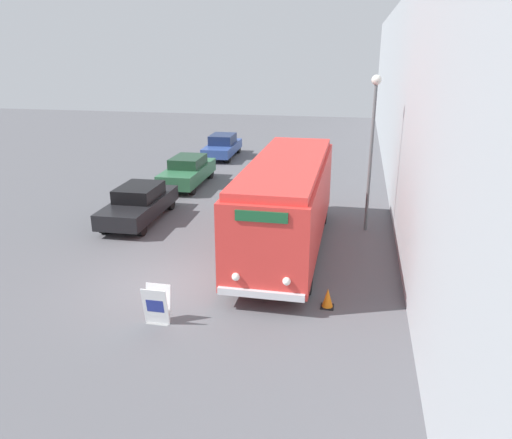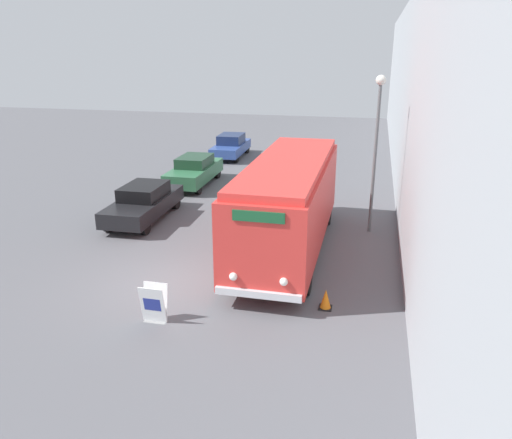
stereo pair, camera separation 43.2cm
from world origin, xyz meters
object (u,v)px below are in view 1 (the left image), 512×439
Objects in this scene: parked_car_mid at (188,171)px; traffic_cone at (328,298)px; vintage_bus at (286,201)px; streetlamp at (373,131)px; sign_board at (157,306)px; parked_car_far at (222,146)px; parked_car_near at (139,203)px.

traffic_cone is (7.94, -11.52, -0.48)m from parked_car_mid.
vintage_bus is 4.36m from streetlamp.
traffic_cone is (4.24, 1.72, -0.23)m from sign_board.
streetlamp is at bearing 44.20° from vintage_bus.
sign_board is 20.75m from parked_car_far.
streetlamp is at bearing 57.30° from sign_board.
parked_car_far is (-0.10, 7.16, -0.02)m from parked_car_mid.
vintage_bus is 16.36× the size of traffic_cone.
streetlamp is (2.76, 2.69, 2.03)m from vintage_bus.
parked_car_near is 5.72m from parked_car_mid.
sign_board is 10.34m from streetlamp.
parked_car_far is (-6.31, 14.85, -1.08)m from vintage_bus.
streetlamp is 1.29× the size of parked_car_far.
parked_car_near is at bearing 162.71° from vintage_bus.
parked_car_near is at bearing -175.52° from streetlamp.
vintage_bus is 1.57× the size of streetlamp.
parked_car_mid is at bearing 150.86° from streetlamp.
traffic_cone is (1.72, -3.82, -1.54)m from vintage_bus.
parked_car_far is 8.10× the size of traffic_cone.
vintage_bus is at bearing 65.55° from sign_board.
vintage_bus reaches higher than parked_car_far.
parked_car_mid is at bearing 105.60° from sign_board.
parked_car_near is 1.04× the size of parked_car_far.
sign_board is 8.44m from parked_car_near.
traffic_cone is at bearing -68.61° from parked_car_far.
vintage_bus is at bearing -52.09° from parked_car_mid.
vintage_bus is 4.47m from traffic_cone.
traffic_cone is at bearing -37.14° from parked_car_near.
streetlamp is at bearing -55.15° from parked_car_far.
vintage_bus reaches higher than sign_board.
streetlamp is 1.24× the size of parked_car_mid.
parked_car_near is at bearing -92.29° from parked_car_mid.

